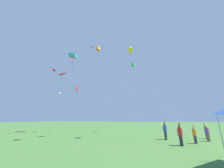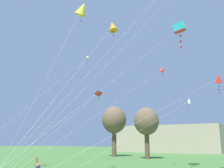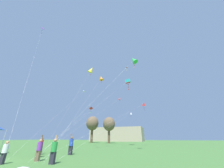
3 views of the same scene
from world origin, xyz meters
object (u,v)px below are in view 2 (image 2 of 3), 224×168
at_px(kite_yellow_diamond_9, 82,9).
at_px(kite_red_diamond_10, 218,79).
at_px(kite_red_delta_7, 98,94).
at_px(kite_orange_diamond_1, 113,26).
at_px(kite_cyan_box_4, 180,28).
at_px(kite_white_diamond_0, 189,101).
at_px(kite_red_diamond_6, 162,70).
at_px(kite_white_diamond_5, 87,57).

relative_size(kite_yellow_diamond_9, kite_red_diamond_10, 0.60).
bearing_deg(kite_red_delta_7, kite_red_diamond_10, 22.77).
xyz_separation_m(kite_orange_diamond_1, kite_red_delta_7, (-3.67, 3.26, -5.50)).
xyz_separation_m(kite_yellow_diamond_9, kite_red_diamond_10, (7.37, 13.14, -3.42)).
height_order(kite_yellow_diamond_9, kite_red_diamond_10, kite_yellow_diamond_9).
height_order(kite_cyan_box_4, kite_red_diamond_10, kite_cyan_box_4).
bearing_deg(kite_red_delta_7, kite_orange_diamond_1, -41.57).
xyz_separation_m(kite_white_diamond_0, kite_red_delta_7, (-7.92, -6.34, 0.54)).
relative_size(kite_white_diamond_0, kite_cyan_box_4, 1.09).
xyz_separation_m(kite_red_diamond_6, kite_red_delta_7, (-5.19, -5.94, -3.40)).
relative_size(kite_white_diamond_5, kite_red_diamond_10, 1.15).
relative_size(kite_cyan_box_4, kite_red_delta_7, 1.65).
bearing_deg(kite_red_diamond_6, kite_red_delta_7, -131.15).
bearing_deg(kite_white_diamond_5, kite_red_delta_7, -46.96).
height_order(kite_orange_diamond_1, kite_cyan_box_4, kite_cyan_box_4).
bearing_deg(kite_red_diamond_6, kite_white_diamond_5, 172.50).
height_order(kite_white_diamond_0, kite_cyan_box_4, kite_cyan_box_4).
bearing_deg(kite_cyan_box_4, kite_red_delta_7, -151.94).
relative_size(kite_orange_diamond_1, kite_red_delta_7, 1.08).
bearing_deg(kite_orange_diamond_1, kite_white_diamond_5, 134.78).
height_order(kite_white_diamond_0, kite_red_delta_7, kite_red_delta_7).
relative_size(kite_white_diamond_5, kite_red_delta_7, 1.91).
relative_size(kite_orange_diamond_1, kite_white_diamond_5, 0.56).
distance_m(kite_white_diamond_0, kite_orange_diamond_1, 12.11).
distance_m(kite_white_diamond_0, kite_white_diamond_5, 17.08).
xyz_separation_m(kite_red_delta_7, kite_yellow_diamond_9, (4.01, -8.36, 4.67)).
bearing_deg(kite_white_diamond_0, kite_orange_diamond_1, -113.90).
distance_m(kite_white_diamond_0, kite_red_diamond_10, 4.19).
relative_size(kite_white_diamond_0, kite_red_diamond_6, 1.16).
height_order(kite_white_diamond_0, kite_orange_diamond_1, kite_orange_diamond_1).
bearing_deg(kite_white_diamond_5, kite_red_diamond_6, -7.50).
bearing_deg(kite_white_diamond_5, kite_orange_diamond_1, -45.22).
bearing_deg(kite_white_diamond_0, kite_red_delta_7, -141.34).
distance_m(kite_cyan_box_4, kite_red_diamond_10, 7.04).
height_order(kite_red_delta_7, kite_yellow_diamond_9, kite_yellow_diamond_9).
xyz_separation_m(kite_orange_diamond_1, kite_red_diamond_6, (1.52, 9.20, -2.10)).
bearing_deg(kite_red_diamond_6, kite_orange_diamond_1, -99.40).
height_order(kite_red_delta_7, kite_red_diamond_10, kite_red_diamond_10).
xyz_separation_m(kite_white_diamond_0, kite_red_diamond_6, (-2.73, -0.40, 3.95)).
xyz_separation_m(kite_red_diamond_6, kite_yellow_diamond_9, (-1.19, -14.31, 1.26)).
relative_size(kite_red_diamond_6, kite_yellow_diamond_9, 1.57).
bearing_deg(kite_red_delta_7, kite_cyan_box_4, 28.06).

